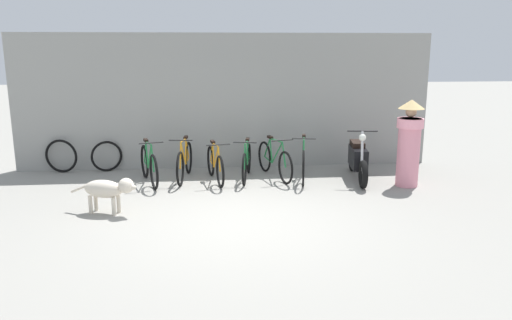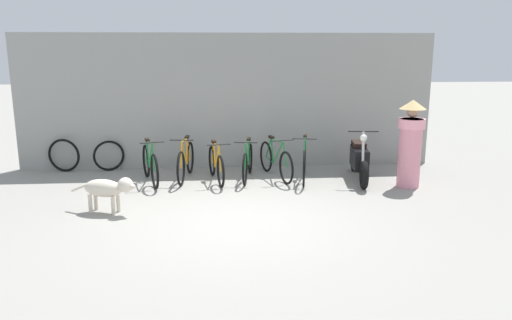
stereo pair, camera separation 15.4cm
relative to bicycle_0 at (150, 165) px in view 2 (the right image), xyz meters
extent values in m
plane|color=gray|center=(1.58, -2.34, -0.36)|extent=(60.00, 60.00, 0.00)
cube|color=gray|center=(1.58, 1.31, 1.10)|extent=(9.08, 0.20, 2.92)
torus|color=black|center=(0.14, -0.46, -0.02)|extent=(0.24, 0.66, 0.68)
torus|color=black|center=(-0.14, 0.46, -0.02)|extent=(0.24, 0.66, 0.68)
cylinder|color=#1E7238|center=(0.03, -0.11, 0.20)|extent=(0.17, 0.47, 0.56)
cylinder|color=#1E7238|center=(-0.05, 0.16, 0.18)|extent=(0.06, 0.13, 0.51)
cylinder|color=#1E7238|center=(0.02, -0.06, 0.45)|extent=(0.19, 0.54, 0.06)
cylinder|color=#1E7238|center=(-0.09, 0.29, -0.05)|extent=(0.13, 0.36, 0.08)
cylinder|color=#1E7238|center=(-0.10, 0.33, 0.21)|extent=(0.11, 0.28, 0.47)
cylinder|color=#1E7238|center=(0.12, -0.39, 0.22)|extent=(0.08, 0.17, 0.50)
cube|color=black|center=(-0.06, 0.21, 0.46)|extent=(0.12, 0.19, 0.05)
cylinder|color=black|center=(0.10, -0.32, 0.51)|extent=(0.45, 0.16, 0.02)
torus|color=black|center=(0.62, -0.27, -0.02)|extent=(0.13, 0.68, 0.68)
torus|color=black|center=(0.75, 0.72, -0.02)|extent=(0.13, 0.68, 0.68)
cylinder|color=orange|center=(0.67, 0.11, 0.20)|extent=(0.09, 0.50, 0.56)
cylinder|color=orange|center=(0.71, 0.39, 0.18)|extent=(0.04, 0.13, 0.51)
cylinder|color=orange|center=(0.67, 0.16, 0.45)|extent=(0.10, 0.57, 0.06)
cylinder|color=orange|center=(0.72, 0.53, -0.05)|extent=(0.08, 0.38, 0.08)
cylinder|color=orange|center=(0.73, 0.58, 0.21)|extent=(0.07, 0.30, 0.47)
cylinder|color=orange|center=(0.63, -0.20, 0.22)|extent=(0.05, 0.18, 0.50)
cube|color=black|center=(0.71, 0.44, 0.47)|extent=(0.09, 0.19, 0.05)
cylinder|color=black|center=(0.64, -0.13, 0.51)|extent=(0.46, 0.08, 0.02)
torus|color=black|center=(1.38, -0.46, -0.05)|extent=(0.16, 0.62, 0.63)
torus|color=black|center=(1.21, 0.48, -0.05)|extent=(0.16, 0.62, 0.63)
cylinder|color=orange|center=(1.32, -0.09, 0.16)|extent=(0.11, 0.47, 0.52)
cylinder|color=orange|center=(1.27, 0.18, 0.14)|extent=(0.05, 0.13, 0.47)
cylinder|color=orange|center=(1.31, -0.05, 0.39)|extent=(0.13, 0.55, 0.06)
cylinder|color=orange|center=(1.24, 0.30, -0.07)|extent=(0.09, 0.36, 0.07)
cylinder|color=orange|center=(1.23, 0.35, 0.16)|extent=(0.08, 0.29, 0.44)
cylinder|color=orange|center=(1.37, -0.39, 0.18)|extent=(0.06, 0.17, 0.46)
cube|color=black|center=(1.26, 0.22, 0.41)|extent=(0.10, 0.19, 0.05)
cylinder|color=black|center=(1.36, -0.32, 0.45)|extent=(0.46, 0.11, 0.02)
torus|color=black|center=(1.85, -0.35, -0.04)|extent=(0.15, 0.63, 0.64)
torus|color=black|center=(2.02, 0.62, -0.04)|extent=(0.15, 0.63, 0.64)
cylinder|color=#1E7238|center=(1.91, 0.03, 0.17)|extent=(0.11, 0.49, 0.53)
cylinder|color=#1E7238|center=(1.96, 0.31, 0.15)|extent=(0.05, 0.13, 0.48)
cylinder|color=#1E7238|center=(1.92, 0.07, 0.40)|extent=(0.12, 0.57, 0.06)
cylinder|color=#1E7238|center=(1.99, 0.44, -0.07)|extent=(0.09, 0.37, 0.08)
cylinder|color=#1E7238|center=(1.99, 0.49, 0.17)|extent=(0.08, 0.30, 0.44)
cylinder|color=#1E7238|center=(1.86, -0.28, 0.19)|extent=(0.06, 0.18, 0.47)
cube|color=black|center=(1.97, 0.35, 0.42)|extent=(0.10, 0.19, 0.05)
cylinder|color=black|center=(1.87, -0.20, 0.46)|extent=(0.46, 0.10, 0.02)
torus|color=black|center=(2.66, -0.33, -0.03)|extent=(0.22, 0.65, 0.66)
torus|color=black|center=(2.37, 0.73, -0.03)|extent=(0.22, 0.65, 0.66)
cylinder|color=#1E7238|center=(2.55, 0.08, 0.18)|extent=(0.17, 0.53, 0.55)
cylinder|color=#1E7238|center=(2.46, 0.38, 0.17)|extent=(0.06, 0.14, 0.50)
cylinder|color=#1E7238|center=(2.53, 0.13, 0.43)|extent=(0.19, 0.62, 0.06)
cylinder|color=#1E7238|center=(2.42, 0.53, -0.06)|extent=(0.14, 0.41, 0.08)
cylinder|color=#1E7238|center=(2.41, 0.58, 0.19)|extent=(0.11, 0.32, 0.46)
cylinder|color=#1E7238|center=(2.64, -0.25, 0.21)|extent=(0.08, 0.19, 0.49)
cube|color=black|center=(2.45, 0.44, 0.44)|extent=(0.12, 0.19, 0.05)
cylinder|color=black|center=(2.61, -0.17, 0.49)|extent=(0.45, 0.15, 0.02)
torus|color=black|center=(2.97, -0.54, 0.00)|extent=(0.17, 0.70, 0.71)
torus|color=black|center=(3.16, 0.46, 0.00)|extent=(0.17, 0.70, 0.71)
cylinder|color=#1E7238|center=(3.04, -0.15, 0.23)|extent=(0.12, 0.50, 0.59)
cylinder|color=#1E7238|center=(3.10, 0.14, 0.21)|extent=(0.05, 0.13, 0.54)
cylinder|color=#1E7238|center=(3.05, -0.10, 0.49)|extent=(0.14, 0.58, 0.06)
cylinder|color=#1E7238|center=(3.13, 0.28, -0.03)|extent=(0.10, 0.39, 0.08)
cylinder|color=#1E7238|center=(3.14, 0.33, 0.24)|extent=(0.09, 0.31, 0.49)
cylinder|color=#1E7238|center=(2.98, -0.46, 0.25)|extent=(0.06, 0.18, 0.52)
cube|color=black|center=(3.11, 0.19, 0.50)|extent=(0.10, 0.19, 0.05)
cylinder|color=black|center=(3.00, -0.39, 0.55)|extent=(0.46, 0.11, 0.02)
torus|color=black|center=(4.07, -0.79, -0.09)|extent=(0.19, 0.56, 0.55)
torus|color=black|center=(4.26, 0.58, -0.09)|extent=(0.19, 0.56, 0.55)
cube|color=black|center=(4.17, -0.11, 0.09)|extent=(0.40, 0.87, 0.40)
cube|color=black|center=(4.19, 0.04, 0.35)|extent=(0.31, 0.57, 0.10)
cylinder|color=silver|center=(4.11, -0.53, 0.39)|extent=(0.07, 0.16, 0.61)
cylinder|color=silver|center=(4.08, -0.69, 0.00)|extent=(0.07, 0.24, 0.21)
cylinder|color=black|center=(4.11, -0.48, 0.70)|extent=(0.58, 0.11, 0.03)
sphere|color=silver|center=(4.11, -0.52, 0.58)|extent=(0.16, 0.16, 0.14)
ellipsoid|color=beige|center=(-0.52, -1.78, 0.05)|extent=(0.72, 0.49, 0.29)
cylinder|color=beige|center=(-0.30, -1.77, -0.21)|extent=(0.08, 0.08, 0.30)
cylinder|color=beige|center=(-0.35, -1.92, -0.21)|extent=(0.08, 0.08, 0.30)
cylinder|color=beige|center=(-0.69, -1.64, -0.21)|extent=(0.08, 0.08, 0.30)
cylinder|color=beige|center=(-0.74, -1.79, -0.21)|extent=(0.08, 0.08, 0.30)
sphere|color=beige|center=(-0.14, -1.91, 0.13)|extent=(0.31, 0.31, 0.25)
ellipsoid|color=beige|center=(-0.04, -1.95, 0.11)|extent=(0.16, 0.14, 0.09)
cylinder|color=beige|center=(-0.95, -1.63, 0.02)|extent=(0.29, 0.14, 0.16)
cylinder|color=pink|center=(4.97, -0.67, 0.30)|extent=(0.46, 0.46, 1.31)
cylinder|color=#FFA0B2|center=(4.97, -0.67, 0.86)|extent=(0.54, 0.54, 0.18)
sphere|color=tan|center=(4.97, -0.67, 1.08)|extent=(0.23, 0.23, 0.21)
cone|color=tan|center=(4.97, -0.67, 1.22)|extent=(0.53, 0.53, 0.17)
torus|color=black|center=(-1.02, 1.06, -0.03)|extent=(0.64, 0.29, 0.67)
torus|color=black|center=(-1.96, 1.05, 0.00)|extent=(0.71, 0.21, 0.72)
camera|label=1|loc=(1.16, -9.67, 2.27)|focal=35.00mm
camera|label=2|loc=(1.32, -9.68, 2.27)|focal=35.00mm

